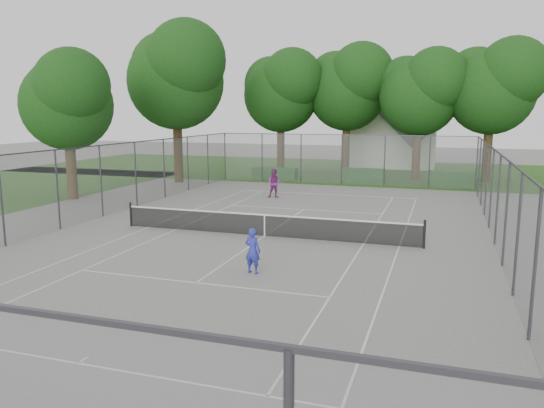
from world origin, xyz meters
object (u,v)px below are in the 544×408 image
(tennis_net, at_px, (265,224))
(woman_player, at_px, (275,183))
(house, at_px, (395,126))
(girl_player, at_px, (253,251))

(tennis_net, distance_m, woman_player, 10.04)
(house, bearing_deg, tennis_net, -94.47)
(tennis_net, height_order, woman_player, woman_player)
(girl_player, bearing_deg, tennis_net, -66.88)
(tennis_net, relative_size, house, 1.38)
(tennis_net, distance_m, girl_player, 5.09)
(tennis_net, relative_size, girl_player, 8.68)
(house, height_order, woman_player, house)
(house, height_order, girl_player, house)
(tennis_net, bearing_deg, girl_player, -75.41)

